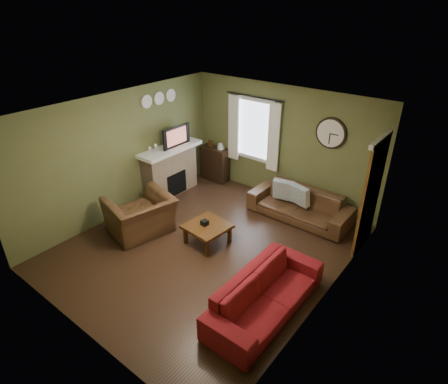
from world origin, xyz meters
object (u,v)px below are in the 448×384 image
Objects in this scene: bookshelf at (215,164)px; sofa_brown at (300,205)px; sofa_red at (266,294)px; armchair at (141,215)px; coffee_table at (207,234)px.

bookshelf reaches higher than sofa_brown.
sofa_red is at bearing -41.14° from bookshelf.
bookshelf reaches higher than sofa_red.
bookshelf is 4.62m from sofa_red.
armchair is at bearing -81.88° from bookshelf.
sofa_red is 1.98m from coffee_table.
sofa_red is at bearing -23.61° from coffee_table.
armchair is (-2.20, -2.44, 0.08)m from sofa_brown.
bookshelf is 1.17× the size of coffee_table.
sofa_brown is 2.89× the size of coffee_table.
armchair is (0.40, -2.78, -0.05)m from bookshelf.
sofa_brown is at bearing 18.10° from sofa_red.
sofa_brown is 2.84m from sofa_red.
bookshelf is 2.63m from sofa_brown.
sofa_brown is 2.12m from coffee_table.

